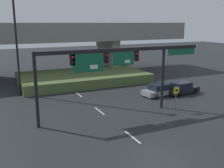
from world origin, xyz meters
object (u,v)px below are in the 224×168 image
Objects in this scene: highway_light_pole_near at (14,14)px; signal_gantry at (117,61)px; speed_limit_sign at (176,96)px; parked_sedan_mid_right at (182,88)px; parked_sedan_near_right at (161,90)px.

signal_gantry is at bearing -55.91° from highway_light_pole_near.
parked_sedan_mid_right is at bearing 45.82° from speed_limit_sign.
speed_limit_sign is 19.76m from highway_light_pole_near.
highway_light_pole_near is at bearing 124.09° from signal_gantry.
parked_sedan_mid_right is (2.76, -0.50, 0.01)m from parked_sedan_near_right.
signal_gantry is 3.52× the size of parked_sedan_mid_right.
speed_limit_sign is at bearing -141.94° from parked_sedan_mid_right.
parked_sedan_mid_right reaches higher than parked_sedan_near_right.
signal_gantry is at bearing -159.20° from parked_sedan_near_right.
parked_sedan_near_right is at bearing 68.70° from speed_limit_sign.
speed_limit_sign reaches higher than parked_sedan_mid_right.
parked_sedan_near_right is at bearing 27.25° from signal_gantry.
highway_light_pole_near reaches higher than parked_sedan_near_right.
signal_gantry is 6.52× the size of speed_limit_sign.
signal_gantry is 6.73m from speed_limit_sign.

